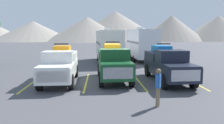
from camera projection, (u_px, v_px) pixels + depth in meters
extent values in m
plane|color=#47474C|center=(112.00, 79.00, 15.50)|extent=(240.00, 240.00, 0.00)
cube|color=white|center=(60.00, 69.00, 14.23)|extent=(2.09, 5.49, 0.88)
cube|color=white|center=(54.00, 66.00, 12.23)|extent=(1.90, 1.58, 0.08)
cube|color=white|center=(58.00, 57.00, 13.64)|extent=(1.86, 1.47, 0.78)
cube|color=slate|center=(57.00, 58.00, 13.07)|extent=(1.71, 0.27, 0.57)
cube|color=white|center=(63.00, 56.00, 15.59)|extent=(1.97, 2.56, 0.55)
cube|color=silver|center=(52.00, 77.00, 11.57)|extent=(1.64, 0.11, 0.62)
cylinder|color=black|center=(71.00, 82.00, 12.54)|extent=(0.31, 0.90, 0.90)
cylinder|color=black|center=(39.00, 82.00, 12.39)|extent=(0.31, 0.90, 0.90)
cylinder|color=black|center=(76.00, 71.00, 16.19)|extent=(0.31, 0.90, 0.90)
cylinder|color=black|center=(51.00, 71.00, 16.04)|extent=(0.31, 0.90, 0.90)
cube|color=orange|center=(62.00, 49.00, 15.52)|extent=(1.11, 1.63, 0.45)
cylinder|color=black|center=(68.00, 50.00, 15.02)|extent=(0.19, 0.45, 0.44)
cylinder|color=black|center=(55.00, 50.00, 14.94)|extent=(0.19, 0.45, 0.44)
cylinder|color=black|center=(69.00, 48.00, 16.10)|extent=(0.19, 0.45, 0.44)
cylinder|color=black|center=(57.00, 49.00, 16.03)|extent=(0.19, 0.45, 0.44)
cube|color=black|center=(61.00, 44.00, 15.03)|extent=(0.97, 0.11, 0.08)
cube|color=#144723|center=(114.00, 67.00, 14.83)|extent=(2.14, 5.29, 0.93)
cube|color=#144723|center=(117.00, 63.00, 12.91)|extent=(1.95, 1.52, 0.08)
cube|color=#144723|center=(114.00, 55.00, 14.26)|extent=(1.91, 1.42, 0.79)
cube|color=slate|center=(115.00, 55.00, 13.71)|extent=(1.76, 0.27, 0.58)
cube|color=#144723|center=(112.00, 54.00, 16.13)|extent=(2.02, 2.46, 0.58)
cube|color=silver|center=(118.00, 73.00, 12.27)|extent=(1.69, 0.11, 0.65)
cylinder|color=black|center=(132.00, 79.00, 13.21)|extent=(0.31, 0.95, 0.95)
cylinder|color=black|center=(101.00, 79.00, 13.06)|extent=(0.31, 0.95, 0.95)
cylinder|color=black|center=(124.00, 69.00, 16.73)|extent=(0.31, 0.95, 0.95)
cylinder|color=black|center=(100.00, 70.00, 16.58)|extent=(0.31, 0.95, 0.95)
cube|color=orange|center=(112.00, 47.00, 16.06)|extent=(1.14, 1.57, 0.45)
cylinder|color=black|center=(119.00, 47.00, 15.58)|extent=(0.19, 0.45, 0.44)
cylinder|color=black|center=(106.00, 48.00, 15.50)|extent=(0.19, 0.45, 0.44)
cylinder|color=black|center=(117.00, 47.00, 16.63)|extent=(0.19, 0.45, 0.44)
cylinder|color=black|center=(106.00, 47.00, 16.55)|extent=(0.19, 0.45, 0.44)
cube|color=black|center=(113.00, 42.00, 15.59)|extent=(1.00, 0.11, 0.08)
cube|color=black|center=(168.00, 68.00, 14.59)|extent=(2.08, 5.77, 0.88)
cube|color=black|center=(180.00, 66.00, 12.49)|extent=(1.88, 1.65, 0.08)
cube|color=black|center=(171.00, 56.00, 13.97)|extent=(1.84, 1.54, 0.80)
cube|color=slate|center=(175.00, 57.00, 13.38)|extent=(1.69, 0.28, 0.59)
cube|color=black|center=(161.00, 55.00, 16.02)|extent=(1.95, 2.68, 0.53)
cube|color=silver|center=(186.00, 76.00, 11.79)|extent=(1.62, 0.11, 0.62)
cylinder|color=black|center=(194.00, 81.00, 12.80)|extent=(0.31, 0.92, 0.92)
cylinder|color=black|center=(164.00, 81.00, 12.65)|extent=(0.31, 0.92, 0.92)
cylinder|color=black|center=(170.00, 70.00, 16.64)|extent=(0.31, 0.92, 0.92)
cylinder|color=black|center=(148.00, 70.00, 16.49)|extent=(0.31, 0.92, 0.92)
cube|color=blue|center=(161.00, 49.00, 15.96)|extent=(1.10, 1.71, 0.45)
cylinder|color=black|center=(170.00, 49.00, 15.42)|extent=(0.19, 0.45, 0.44)
cylinder|color=black|center=(158.00, 49.00, 15.35)|extent=(0.19, 0.45, 0.44)
cylinder|color=black|center=(165.00, 48.00, 16.57)|extent=(0.19, 0.45, 0.44)
cylinder|color=black|center=(153.00, 48.00, 16.49)|extent=(0.19, 0.45, 0.44)
cube|color=black|center=(164.00, 44.00, 15.44)|extent=(0.96, 0.11, 0.08)
cube|color=gold|center=(32.00, 83.00, 14.28)|extent=(0.12, 5.50, 0.01)
cube|color=gold|center=(86.00, 82.00, 14.47)|extent=(0.12, 5.50, 0.01)
cube|color=gold|center=(139.00, 81.00, 14.67)|extent=(0.12, 5.50, 0.01)
cube|color=gold|center=(190.00, 81.00, 14.87)|extent=(0.12, 5.50, 0.01)
cube|color=white|center=(108.00, 44.00, 24.30)|extent=(2.81, 7.93, 2.96)
cube|color=#595960|center=(98.00, 43.00, 24.14)|extent=(0.51, 7.47, 0.24)
cube|color=silver|center=(107.00, 30.00, 25.24)|extent=(0.64, 0.74, 0.30)
cube|color=#333333|center=(113.00, 65.00, 20.09)|extent=(0.20, 1.21, 0.12)
cylinder|color=black|center=(119.00, 60.00, 23.72)|extent=(0.27, 0.77, 0.76)
cylinder|color=black|center=(99.00, 60.00, 23.46)|extent=(0.27, 0.77, 0.76)
cylinder|color=black|center=(116.00, 58.00, 25.56)|extent=(0.27, 0.77, 0.76)
cylinder|color=black|center=(98.00, 58.00, 25.30)|extent=(0.27, 0.77, 0.76)
cube|color=silver|center=(142.00, 43.00, 24.97)|extent=(2.70, 6.38, 3.09)
cube|color=#595960|center=(132.00, 42.00, 24.81)|extent=(0.41, 5.98, 0.24)
cube|color=silver|center=(140.00, 28.00, 25.67)|extent=(0.64, 0.74, 0.30)
cube|color=#333333|center=(151.00, 63.00, 21.54)|extent=(0.20, 1.21, 0.12)
cylinder|color=black|center=(153.00, 59.00, 24.58)|extent=(0.27, 0.77, 0.76)
cylinder|color=black|center=(134.00, 59.00, 24.33)|extent=(0.27, 0.77, 0.76)
cylinder|color=black|center=(149.00, 57.00, 26.06)|extent=(0.27, 0.77, 0.76)
cylinder|color=black|center=(131.00, 57.00, 25.80)|extent=(0.27, 0.77, 0.76)
cylinder|color=#726047|center=(158.00, 97.00, 9.67)|extent=(0.12, 0.12, 0.85)
cylinder|color=#726047|center=(157.00, 98.00, 9.51)|extent=(0.12, 0.12, 0.85)
cube|color=#2659A5|center=(158.00, 81.00, 9.50)|extent=(0.30, 0.31, 0.60)
sphere|color=brown|center=(158.00, 71.00, 9.44)|extent=(0.23, 0.23, 0.23)
cylinder|color=#2659A5|center=(159.00, 81.00, 9.62)|extent=(0.10, 0.10, 0.54)
cylinder|color=#2659A5|center=(157.00, 82.00, 9.38)|extent=(0.10, 0.10, 0.54)
cone|color=gray|center=(33.00, 31.00, 94.03)|extent=(34.34, 34.34, 8.39)
cone|color=gray|center=(87.00, 29.00, 89.87)|extent=(34.22, 34.22, 9.89)
cone|color=gray|center=(116.00, 26.00, 99.51)|extent=(43.93, 43.93, 13.10)
cone|color=gray|center=(172.00, 28.00, 95.14)|extent=(28.62, 28.62, 11.03)
cone|color=gray|center=(218.00, 28.00, 95.22)|extent=(31.70, 31.70, 10.92)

